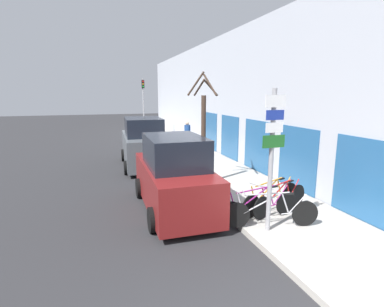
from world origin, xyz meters
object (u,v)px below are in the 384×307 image
at_px(signpost, 272,155).
at_px(bicycle_3, 271,197).
at_px(parked_car_1, 144,144).
at_px(traffic_light, 143,99).
at_px(bicycle_2, 281,199).
at_px(bicycle_0, 271,212).
at_px(parked_car_0, 174,177).
at_px(bicycle_1, 259,206).
at_px(street_tree, 203,132).
at_px(pedestrian_near, 187,133).

distance_m(signpost, bicycle_3, 2.00).
bearing_deg(parked_car_1, signpost, -75.29).
distance_m(bicycle_3, traffic_light, 17.45).
relative_size(bicycle_2, parked_car_1, 0.48).
distance_m(bicycle_0, bicycle_3, 1.12).
bearing_deg(signpost, parked_car_0, 126.51).
relative_size(bicycle_1, bicycle_2, 1.13).
bearing_deg(signpost, bicycle_0, 39.93).
bearing_deg(bicycle_3, parked_car_0, 42.74).
relative_size(parked_car_0, street_tree, 1.08).
xyz_separation_m(bicycle_2, pedestrian_near, (0.42, 10.35, 0.58)).
distance_m(parked_car_0, street_tree, 2.65).
relative_size(bicycle_1, pedestrian_near, 1.49).
xyz_separation_m(parked_car_1, pedestrian_near, (3.12, 3.03, 0.05)).
bearing_deg(bicycle_2, bicycle_3, 26.34).
distance_m(bicycle_0, pedestrian_near, 11.19).
bearing_deg(traffic_light, bicycle_0, -89.09).
xyz_separation_m(bicycle_1, parked_car_1, (-1.83, 7.64, 0.52)).
relative_size(bicycle_3, traffic_light, 0.51).
distance_m(signpost, pedestrian_near, 11.37).
distance_m(bicycle_1, parked_car_1, 7.88).
xyz_separation_m(signpost, parked_car_0, (-1.76, 2.38, -1.03)).
bearing_deg(signpost, parked_car_1, 101.98).
distance_m(bicycle_3, street_tree, 3.62).
bearing_deg(parked_car_0, bicycle_2, -27.52).
bearing_deg(bicycle_3, parked_car_1, -0.66).
distance_m(signpost, traffic_light, 18.35).
xyz_separation_m(signpost, bicycle_2, (0.96, 0.89, -1.52)).
distance_m(parked_car_0, pedestrian_near, 9.41).
height_order(bicycle_2, traffic_light, traffic_light).
bearing_deg(bicycle_0, pedestrian_near, 8.23).
height_order(bicycle_2, street_tree, street_tree).
relative_size(signpost, parked_car_0, 0.78).
distance_m(bicycle_3, parked_car_0, 2.88).
xyz_separation_m(pedestrian_near, street_tree, (-1.55, -7.04, 0.98)).
height_order(parked_car_0, pedestrian_near, parked_car_0).
bearing_deg(street_tree, parked_car_1, 111.49).
bearing_deg(parked_car_1, bicycle_2, -67.02).
height_order(parked_car_1, pedestrian_near, parked_car_1).
distance_m(bicycle_1, pedestrian_near, 10.77).
bearing_deg(parked_car_0, bicycle_0, -48.24).
height_order(bicycle_1, street_tree, street_tree).
distance_m(bicycle_0, bicycle_1, 0.44).
xyz_separation_m(bicycle_1, bicycle_2, (0.87, 0.32, -0.02)).
bearing_deg(bicycle_0, bicycle_1, 24.63).
bearing_deg(bicycle_1, pedestrian_near, -14.13).
relative_size(parked_car_0, parked_car_1, 0.96).
height_order(bicycle_1, parked_car_1, parked_car_1).
xyz_separation_m(bicycle_1, bicycle_3, (0.68, 0.50, -0.00)).
relative_size(signpost, bicycle_0, 1.46).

